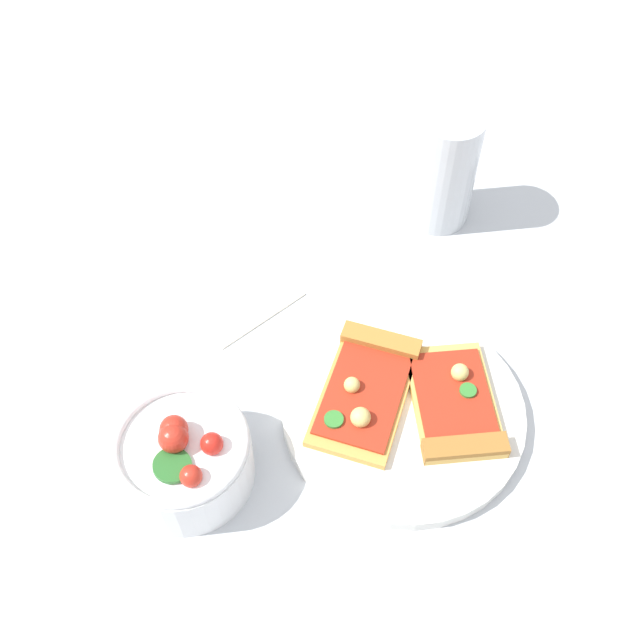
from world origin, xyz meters
The scene contains 7 objects.
ground_plane centered at (0.00, 0.00, 0.00)m, with size 2.40×2.40×0.00m, color silver.
plate centered at (0.03, -0.02, 0.01)m, with size 0.23×0.23×0.01m, color white.
pizza_slice_near centered at (0.00, -0.04, 0.02)m, with size 0.15×0.15×0.03m.
pizza_slice_far centered at (0.06, 0.03, 0.02)m, with size 0.14×0.11×0.02m.
salad_bowl centered at (0.01, -0.22, 0.03)m, with size 0.12×0.12×0.08m.
soda_glass centered at (-0.19, 0.14, 0.06)m, with size 0.07×0.07×0.14m.
paper_napkin centered at (-0.18, -0.11, 0.00)m, with size 0.12×0.11×0.00m, color silver.
Camera 1 is at (0.33, -0.23, 0.63)m, focal length 42.11 mm.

